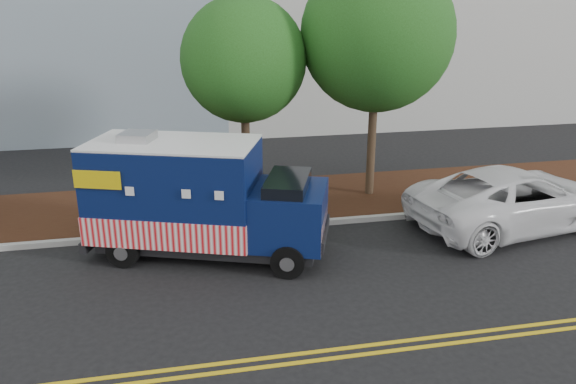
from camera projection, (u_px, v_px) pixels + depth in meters
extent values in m
plane|color=black|center=(199.00, 257.00, 13.95)|extent=(120.00, 120.00, 0.00)
cube|color=#9E9E99|center=(196.00, 232.00, 15.22)|extent=(120.00, 0.18, 0.15)
cube|color=#32180E|center=(193.00, 206.00, 17.16)|extent=(120.00, 4.00, 0.15)
cube|color=gold|center=(212.00, 365.00, 9.82)|extent=(120.00, 0.10, 0.01)
cube|color=gold|center=(214.00, 373.00, 9.59)|extent=(120.00, 0.10, 0.01)
cylinder|color=#38281C|center=(246.00, 148.00, 17.19)|extent=(0.26, 0.26, 3.48)
sphere|color=#204D15|center=(244.00, 60.00, 16.32)|extent=(3.67, 3.67, 3.67)
cylinder|color=#38281C|center=(372.00, 138.00, 17.47)|extent=(0.26, 0.26, 3.94)
sphere|color=#204D15|center=(377.00, 35.00, 16.46)|extent=(4.52, 4.52, 4.52)
cube|color=#473828|center=(97.00, 197.00, 14.52)|extent=(0.06, 0.06, 2.40)
cube|color=black|center=(211.00, 239.00, 13.97)|extent=(5.56, 3.46, 0.26)
cube|color=#0A1747|center=(175.00, 189.00, 13.66)|extent=(4.45, 3.37, 2.26)
cube|color=red|center=(177.00, 219.00, 13.92)|extent=(4.50, 3.43, 0.71)
cube|color=white|center=(172.00, 143.00, 13.28)|extent=(4.45, 3.37, 0.06)
cube|color=#B7B7BA|center=(137.00, 137.00, 13.35)|extent=(0.96, 0.96, 0.21)
cube|color=#0A1747|center=(290.00, 214.00, 13.45)|extent=(2.28, 2.48, 1.32)
cube|color=black|center=(288.00, 189.00, 13.25)|extent=(1.50, 2.04, 0.61)
cube|color=black|center=(325.00, 233.00, 13.48)|extent=(0.70, 1.80, 0.28)
cube|color=black|center=(102.00, 232.00, 14.34)|extent=(0.87, 2.05, 0.26)
cube|color=#B7B7BA|center=(97.00, 183.00, 13.91)|extent=(0.61, 1.61, 1.79)
cube|color=#B7B7BA|center=(199.00, 174.00, 14.65)|extent=(1.61, 0.61, 1.04)
cube|color=yellow|center=(97.00, 180.00, 12.63)|extent=(1.07, 0.40, 0.42)
cube|color=yellow|center=(136.00, 154.00, 14.72)|extent=(1.07, 0.40, 0.42)
cylinder|color=black|center=(288.00, 262.00, 12.79)|extent=(0.83, 0.51, 0.79)
cylinder|color=black|center=(298.00, 229.00, 14.59)|extent=(0.83, 0.51, 0.79)
cylinder|color=black|center=(123.00, 251.00, 13.32)|extent=(0.83, 0.51, 0.79)
cylinder|color=black|center=(153.00, 221.00, 15.12)|extent=(0.83, 0.51, 0.79)
imported|color=white|center=(515.00, 198.00, 15.53)|extent=(6.44, 3.81, 1.68)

